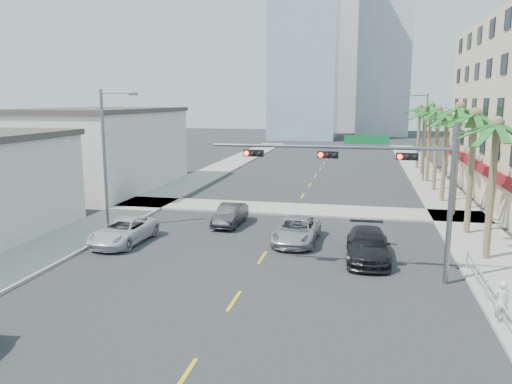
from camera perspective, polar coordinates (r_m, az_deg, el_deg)
ground at (r=18.02m, az=-5.88°, el=-17.09°), size 260.00×260.00×0.00m
sidewalk_right at (r=36.78m, az=22.71°, el=-3.33°), size 4.00×120.00×0.15m
sidewalk_left at (r=39.95m, az=-13.45°, el=-1.76°), size 4.00×120.00×0.15m
sidewalk_cross at (r=38.40m, az=4.28°, el=-1.98°), size 80.00×4.00×0.15m
building_left_far at (r=49.89m, az=-17.48°, el=4.53°), size 11.00×18.00×7.20m
tower_far_left at (r=112.04m, az=5.61°, el=18.43°), size 14.00×14.00×48.00m
tower_far_right at (r=127.09m, az=14.63°, el=19.93°), size 12.00×12.00×60.00m
tower_far_center at (r=140.97m, az=9.14°, el=15.47°), size 16.00×16.00×42.00m
traffic_signal_mast at (r=23.36m, az=13.79°, el=2.14°), size 11.12×0.54×7.20m
palm_tree_0 at (r=27.97m, az=25.84°, el=6.88°), size 4.80×4.80×7.80m
palm_tree_1 at (r=33.03m, az=23.79°, el=8.03°), size 4.80×4.80×8.16m
palm_tree_2 at (r=38.14m, az=22.28°, el=8.86°), size 4.80×4.80×8.52m
palm_tree_3 at (r=43.28m, az=21.04°, el=8.12°), size 4.80×4.80×7.80m
palm_tree_4 at (r=48.42m, az=20.14°, el=8.76°), size 4.80×4.80×8.16m
palm_tree_5 at (r=53.57m, az=19.41°, el=9.28°), size 4.80×4.80×8.52m
palm_tree_6 at (r=58.75m, az=18.75°, el=8.69°), size 4.80×4.80×7.80m
palm_tree_7 at (r=63.91m, az=18.25°, el=9.13°), size 4.80×4.80×8.16m
streetlight_left at (r=33.46m, az=-16.67°, el=4.41°), size 2.55×0.25×9.00m
streetlight_right at (r=53.60m, az=18.59°, el=6.41°), size 2.55×0.25×9.00m
guardrail at (r=23.10m, az=24.86°, el=-9.88°), size 0.08×8.08×1.00m
car_parked_far at (r=30.47m, az=-14.90°, el=-4.35°), size 2.70×5.33×1.45m
car_lane_left at (r=33.73m, az=-2.97°, el=-2.61°), size 1.60×4.32×1.41m
car_lane_center at (r=29.71m, az=4.65°, el=-4.40°), size 2.62×5.29×1.44m
car_lane_right at (r=27.12m, az=12.64°, el=-5.93°), size 2.37×5.50×1.58m
pedestrian at (r=21.02m, az=26.21°, el=-11.15°), size 0.62×0.43×1.62m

